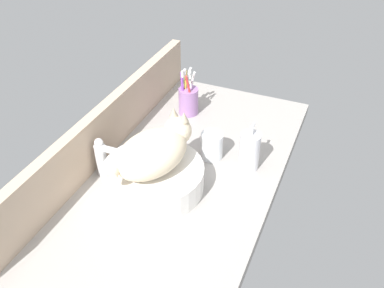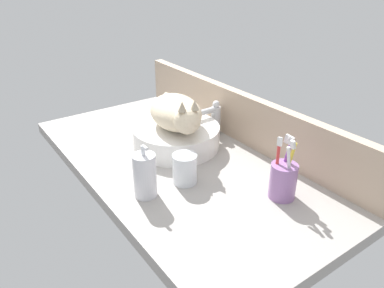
% 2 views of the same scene
% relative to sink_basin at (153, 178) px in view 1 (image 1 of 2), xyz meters
% --- Properties ---
extents(ground_plane, '(1.19, 0.60, 0.04)m').
position_rel_sink_basin_xyz_m(ground_plane, '(0.09, -0.05, -0.06)').
color(ground_plane, '#9E9993').
extents(backsplash_panel, '(1.19, 0.04, 0.18)m').
position_rel_sink_basin_xyz_m(backsplash_panel, '(0.09, 0.23, 0.05)').
color(backsplash_panel, tan).
rests_on(backsplash_panel, ground_plane).
extents(sink_basin, '(0.31, 0.31, 0.08)m').
position_rel_sink_basin_xyz_m(sink_basin, '(0.00, 0.00, 0.00)').
color(sink_basin, white).
rests_on(sink_basin, ground_plane).
extents(cat, '(0.31, 0.23, 0.14)m').
position_rel_sink_basin_xyz_m(cat, '(0.01, -0.00, 0.10)').
color(cat, beige).
rests_on(cat, sink_basin).
extents(faucet, '(0.04, 0.12, 0.14)m').
position_rel_sink_basin_xyz_m(faucet, '(-0.00, 0.17, 0.03)').
color(faucet, silver).
rests_on(faucet, ground_plane).
extents(soap_dispenser, '(0.07, 0.07, 0.16)m').
position_rel_sink_basin_xyz_m(soap_dispenser, '(0.21, -0.24, 0.03)').
color(soap_dispenser, silver).
rests_on(soap_dispenser, ground_plane).
extents(toothbrush_cup, '(0.08, 0.08, 0.19)m').
position_rel_sink_basin_xyz_m(toothbrush_cup, '(0.44, 0.07, 0.02)').
color(toothbrush_cup, '#996BA8').
rests_on(toothbrush_cup, ground_plane).
extents(water_glass, '(0.07, 0.07, 0.09)m').
position_rel_sink_basin_xyz_m(water_glass, '(0.21, -0.11, 0.00)').
color(water_glass, white).
rests_on(water_glass, ground_plane).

